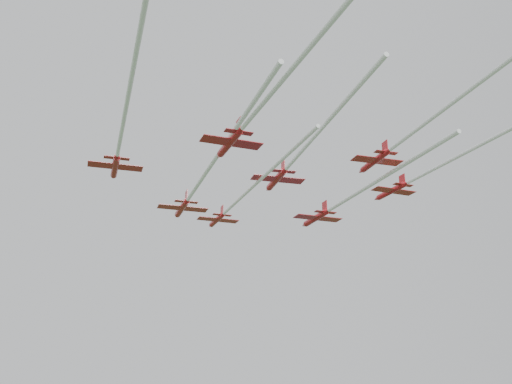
{
  "coord_description": "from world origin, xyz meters",
  "views": [
    {
      "loc": [
        -0.22,
        -96.32,
        22.44
      ],
      "look_at": [
        -4.53,
        -1.97,
        54.8
      ],
      "focal_mm": 40.0,
      "sensor_mm": 36.0,
      "label": 1
    }
  ],
  "objects_px": {
    "jet_row3_mid": "(294,159)",
    "jet_row4_left": "(272,92)",
    "jet_row3_left": "(121,135)",
    "jet_row2_left": "(199,183)",
    "jet_lead": "(236,202)",
    "jet_row2_right": "(341,203)",
    "jet_row3_right": "(427,173)",
    "jet_row4_right": "(452,103)"
  },
  "relations": [
    {
      "from": "jet_row3_right",
      "to": "jet_row4_right",
      "type": "relative_size",
      "value": 0.66
    },
    {
      "from": "jet_row2_right",
      "to": "jet_row4_left",
      "type": "bearing_deg",
      "value": -127.83
    },
    {
      "from": "jet_row3_left",
      "to": "jet_row2_left",
      "type": "bearing_deg",
      "value": 47.17
    },
    {
      "from": "jet_lead",
      "to": "jet_row4_left",
      "type": "relative_size",
      "value": 0.95
    },
    {
      "from": "jet_row2_right",
      "to": "jet_row4_right",
      "type": "xyz_separation_m",
      "value": [
        10.38,
        -34.08,
        1.7
      ]
    },
    {
      "from": "jet_lead",
      "to": "jet_row2_right",
      "type": "xyz_separation_m",
      "value": [
        18.97,
        -4.24,
        -1.86
      ]
    },
    {
      "from": "jet_row4_left",
      "to": "jet_row2_right",
      "type": "bearing_deg",
      "value": 51.15
    },
    {
      "from": "jet_lead",
      "to": "jet_row3_left",
      "type": "height_order",
      "value": "jet_lead"
    },
    {
      "from": "jet_row2_left",
      "to": "jet_lead",
      "type": "bearing_deg",
      "value": 53.38
    },
    {
      "from": "jet_row2_left",
      "to": "jet_row4_left",
      "type": "bearing_deg",
      "value": -88.13
    },
    {
      "from": "jet_row3_left",
      "to": "jet_row3_mid",
      "type": "distance_m",
      "value": 27.23
    },
    {
      "from": "jet_row3_right",
      "to": "jet_row4_right",
      "type": "xyz_separation_m",
      "value": [
        -3.61,
        -27.74,
        -1.44
      ]
    },
    {
      "from": "jet_row3_mid",
      "to": "jet_row4_right",
      "type": "bearing_deg",
      "value": -62.57
    },
    {
      "from": "jet_row2_left",
      "to": "jet_row3_left",
      "type": "relative_size",
      "value": 1.15
    },
    {
      "from": "jet_row2_left",
      "to": "jet_row3_right",
      "type": "height_order",
      "value": "jet_row3_right"
    },
    {
      "from": "jet_row2_right",
      "to": "jet_row3_right",
      "type": "height_order",
      "value": "jet_row3_right"
    },
    {
      "from": "jet_row2_right",
      "to": "jet_row3_mid",
      "type": "height_order",
      "value": "jet_row3_mid"
    },
    {
      "from": "jet_row3_left",
      "to": "jet_row3_mid",
      "type": "bearing_deg",
      "value": 12.97
    },
    {
      "from": "jet_row2_right",
      "to": "jet_row3_left",
      "type": "relative_size",
      "value": 0.95
    },
    {
      "from": "jet_row4_left",
      "to": "jet_row2_left",
      "type": "bearing_deg",
      "value": 88.86
    },
    {
      "from": "jet_row3_left",
      "to": "jet_row4_right",
      "type": "height_order",
      "value": "jet_row4_right"
    },
    {
      "from": "jet_row3_right",
      "to": "jet_row4_left",
      "type": "relative_size",
      "value": 0.82
    },
    {
      "from": "jet_row3_mid",
      "to": "jet_row3_left",
      "type": "bearing_deg",
      "value": -165.28
    },
    {
      "from": "jet_lead",
      "to": "jet_row3_left",
      "type": "relative_size",
      "value": 1.05
    },
    {
      "from": "jet_row3_mid",
      "to": "jet_row4_left",
      "type": "xyz_separation_m",
      "value": [
        -2.96,
        -26.4,
        -2.86
      ]
    },
    {
      "from": "jet_row2_left",
      "to": "jet_row2_right",
      "type": "distance_m",
      "value": 26.53
    },
    {
      "from": "jet_row2_right",
      "to": "jet_row3_left",
      "type": "height_order",
      "value": "jet_row2_right"
    },
    {
      "from": "jet_row2_left",
      "to": "jet_row3_right",
      "type": "distance_m",
      "value": 38.21
    },
    {
      "from": "jet_row3_mid",
      "to": "jet_row2_right",
      "type": "bearing_deg",
      "value": 43.49
    },
    {
      "from": "jet_row4_left",
      "to": "jet_row4_right",
      "type": "height_order",
      "value": "jet_row4_right"
    },
    {
      "from": "jet_row2_left",
      "to": "jet_row3_mid",
      "type": "xyz_separation_m",
      "value": [
        15.21,
        -3.28,
        2.52
      ]
    },
    {
      "from": "jet_row2_right",
      "to": "jet_row3_right",
      "type": "bearing_deg",
      "value": -46.91
    },
    {
      "from": "jet_lead",
      "to": "jet_row4_right",
      "type": "xyz_separation_m",
      "value": [
        29.35,
        -38.32,
        -0.15
      ]
    },
    {
      "from": "jet_row3_mid",
      "to": "jet_row4_left",
      "type": "bearing_deg",
      "value": -114.04
    },
    {
      "from": "jet_row4_left",
      "to": "jet_row3_right",
      "type": "bearing_deg",
      "value": 30.77
    },
    {
      "from": "jet_lead",
      "to": "jet_row3_right",
      "type": "distance_m",
      "value": 34.64
    },
    {
      "from": "jet_row3_left",
      "to": "jet_lead",
      "type": "bearing_deg",
      "value": 50.6
    },
    {
      "from": "jet_row2_right",
      "to": "jet_row4_right",
      "type": "bearing_deg",
      "value": -95.61
    },
    {
      "from": "jet_lead",
      "to": "jet_row3_mid",
      "type": "distance_m",
      "value": 22.21
    },
    {
      "from": "jet_lead",
      "to": "jet_row3_mid",
      "type": "height_order",
      "value": "jet_row3_mid"
    },
    {
      "from": "jet_row3_right",
      "to": "jet_row3_mid",
      "type": "bearing_deg",
      "value": 177.4
    },
    {
      "from": "jet_row3_mid",
      "to": "jet_row4_right",
      "type": "relative_size",
      "value": 0.68
    }
  ]
}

